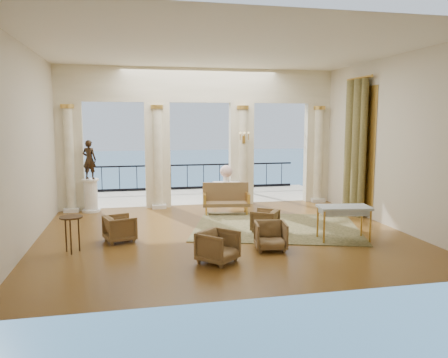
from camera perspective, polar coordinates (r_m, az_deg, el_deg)
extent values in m
plane|color=#4A2E11|center=(11.01, 0.04, -7.21)|extent=(9.00, 9.00, 0.00)
plane|color=beige|center=(6.80, 7.03, 2.75)|extent=(9.00, 0.00, 9.00)
plane|color=beige|center=(10.68, -24.38, 3.89)|extent=(0.00, 8.00, 8.00)
plane|color=beige|center=(12.39, 20.92, 4.50)|extent=(0.00, 8.00, 8.00)
plane|color=white|center=(10.77, 0.04, 16.61)|extent=(9.00, 9.00, 0.00)
cube|color=beige|center=(14.47, -3.19, 12.11)|extent=(9.00, 0.30, 1.10)
cube|color=beige|center=(14.43, -19.45, 2.75)|extent=(0.80, 0.30, 3.40)
cylinder|color=beige|center=(14.26, -19.52, 2.29)|extent=(0.28, 0.28, 3.20)
cylinder|color=gold|center=(14.21, -19.82, 8.93)|extent=(0.40, 0.40, 0.12)
cube|color=silver|center=(14.47, -19.25, -3.79)|extent=(0.45, 0.45, 0.12)
cube|color=beige|center=(14.33, -8.67, 3.07)|extent=(0.80, 0.30, 3.40)
cylinder|color=beige|center=(14.15, -8.62, 2.61)|extent=(0.28, 0.28, 3.20)
cylinder|color=gold|center=(14.11, -8.75, 9.30)|extent=(0.40, 0.40, 0.12)
cube|color=silver|center=(14.37, -8.50, -3.52)|extent=(0.45, 0.45, 0.12)
cube|color=beige|center=(14.75, 2.27, 3.28)|extent=(0.80, 0.30, 3.40)
cylinder|color=beige|center=(14.58, 2.44, 2.84)|extent=(0.28, 0.28, 3.20)
cylinder|color=gold|center=(14.54, 2.48, 9.33)|extent=(0.40, 0.40, 0.12)
cube|color=silver|center=(14.79, 2.41, -3.12)|extent=(0.45, 0.45, 0.12)
cube|color=beige|center=(15.63, 11.93, 3.37)|extent=(0.80, 0.30, 3.40)
cylinder|color=beige|center=(15.47, 12.19, 2.95)|extent=(0.28, 0.28, 3.20)
cylinder|color=gold|center=(15.43, 12.37, 9.07)|extent=(0.40, 0.40, 0.12)
cube|color=silver|center=(15.67, 12.03, -2.67)|extent=(0.45, 0.45, 0.12)
cube|color=#B8AF98|center=(16.61, -4.11, -2.33)|extent=(10.00, 3.60, 0.10)
cube|color=black|center=(18.04, -4.83, 1.83)|extent=(9.00, 0.06, 0.06)
cube|color=black|center=(18.16, -4.80, -1.15)|extent=(9.00, 0.06, 0.10)
cylinder|color=black|center=(18.09, -4.81, 0.25)|extent=(0.03, 0.03, 1.00)
cylinder|color=black|center=(18.06, -17.83, -0.10)|extent=(0.03, 0.03, 1.00)
cylinder|color=black|center=(19.03, 7.53, 0.58)|extent=(0.03, 0.03, 1.00)
cylinder|color=#4C3823|center=(17.53, 1.98, 5.29)|extent=(0.20, 0.20, 4.20)
plane|color=#2B6795|center=(70.99, -10.02, 0.41)|extent=(160.00, 160.00, 0.00)
cylinder|color=brown|center=(13.20, 17.67, 3.72)|extent=(0.26, 0.26, 4.00)
cylinder|color=brown|center=(13.57, 16.59, 3.86)|extent=(0.32, 0.32, 4.00)
cylinder|color=brown|center=(13.99, 15.86, 3.99)|extent=(0.26, 0.26, 4.00)
cylinder|color=gold|center=(13.65, 17.27, 12.47)|extent=(0.08, 1.40, 0.08)
cube|color=gold|center=(13.67, 17.38, 4.27)|extent=(0.04, 1.60, 3.40)
cube|color=gold|center=(14.41, 2.59, 5.17)|extent=(0.10, 0.04, 0.25)
cylinder|color=gold|center=(14.29, 2.13, 5.55)|extent=(0.02, 0.02, 0.22)
cylinder|color=gold|center=(14.33, 2.68, 5.55)|extent=(0.02, 0.02, 0.22)
cylinder|color=gold|center=(14.36, 3.22, 5.56)|extent=(0.02, 0.02, 0.22)
cube|color=#282F19|center=(11.77, 6.83, -6.23)|extent=(5.05, 4.42, 0.02)
imported|color=#45331B|center=(8.82, -0.79, -8.63)|extent=(0.93, 0.93, 0.70)
imported|color=#45331B|center=(9.70, 6.12, -7.21)|extent=(0.76, 0.72, 0.69)
imported|color=#45331B|center=(11.21, 5.36, -5.30)|extent=(0.83, 0.84, 0.64)
imported|color=#45331B|center=(10.59, -13.44, -6.13)|extent=(0.79, 0.82, 0.68)
cube|color=#45331B|center=(13.24, 0.28, -3.27)|extent=(1.48, 0.77, 0.10)
cube|color=#45331B|center=(13.45, 0.20, -1.65)|extent=(1.41, 0.28, 0.57)
cube|color=gold|center=(13.18, -2.58, -2.50)|extent=(0.16, 0.58, 0.27)
cube|color=gold|center=(13.27, 3.12, -2.43)|extent=(0.16, 0.58, 0.27)
cylinder|color=gold|center=(13.02, -2.32, -4.28)|extent=(0.05, 0.05, 0.26)
cylinder|color=gold|center=(13.11, 3.00, -4.21)|extent=(0.05, 0.05, 0.26)
cylinder|color=gold|center=(13.47, -2.37, -3.88)|extent=(0.05, 0.05, 0.26)
cylinder|color=gold|center=(13.56, 2.77, -3.81)|extent=(0.05, 0.05, 0.26)
cube|color=#A1BCCB|center=(10.68, 15.41, -3.59)|extent=(1.28, 0.82, 0.05)
cylinder|color=gold|center=(10.35, 12.95, -6.19)|extent=(0.05, 0.05, 0.77)
cylinder|color=gold|center=(10.70, 18.57, -5.94)|extent=(0.05, 0.05, 0.77)
cylinder|color=gold|center=(10.85, 12.14, -5.51)|extent=(0.05, 0.05, 0.77)
cylinder|color=gold|center=(11.19, 17.53, -5.30)|extent=(0.05, 0.05, 0.77)
cylinder|color=silver|center=(14.25, -16.93, -3.96)|extent=(0.56, 0.56, 0.08)
cylinder|color=silver|center=(14.16, -17.01, -2.06)|extent=(0.41, 0.41, 0.90)
cylinder|color=silver|center=(14.09, -17.09, -0.09)|extent=(0.53, 0.53, 0.06)
imported|color=black|center=(14.02, -17.19, 2.45)|extent=(0.51, 0.44, 1.20)
cube|color=silver|center=(14.42, 0.30, -0.44)|extent=(0.87, 0.35, 0.05)
cylinder|color=gold|center=(14.29, -1.09, -2.17)|extent=(0.04, 0.04, 0.77)
cylinder|color=gold|center=(14.46, 1.88, -2.05)|extent=(0.04, 0.04, 0.77)
cylinder|color=gold|center=(14.52, -1.28, -2.01)|extent=(0.04, 0.04, 0.77)
cylinder|color=gold|center=(14.69, 1.64, -1.90)|extent=(0.04, 0.04, 0.77)
cylinder|color=white|center=(14.40, 0.30, 0.17)|extent=(0.21, 0.21, 0.26)
sphere|color=#C68A8B|center=(14.38, 0.30, 1.00)|extent=(0.41, 0.41, 0.41)
cylinder|color=black|center=(9.89, -19.36, -4.73)|extent=(0.49, 0.49, 0.03)
cylinder|color=black|center=(10.04, -18.42, -6.84)|extent=(0.03, 0.03, 0.76)
cylinder|color=black|center=(10.08, -19.95, -6.85)|extent=(0.03, 0.03, 0.76)
cylinder|color=black|center=(9.83, -19.39, -7.18)|extent=(0.03, 0.03, 0.76)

